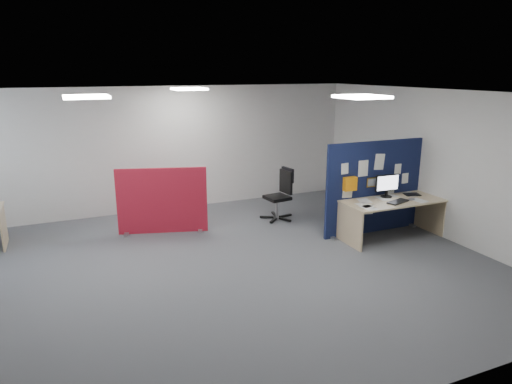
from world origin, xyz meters
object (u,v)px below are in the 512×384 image
object	(u,v)px
navy_divider	(374,187)
main_desk	(390,208)
office_chair	(282,191)
monitor_main	(387,185)
red_divider	(162,201)

from	to	relation	value
navy_divider	main_desk	world-z (taller)	navy_divider
main_desk	office_chair	size ratio (longest dim) A/B	1.81
navy_divider	main_desk	size ratio (longest dim) A/B	1.13
monitor_main	red_divider	world-z (taller)	red_divider
navy_divider	main_desk	bearing A→B (deg)	-71.60
main_desk	red_divider	world-z (taller)	red_divider
monitor_main	red_divider	xyz separation A→B (m)	(-3.83, 1.74, -0.35)
navy_divider	office_chair	bearing A→B (deg)	131.10
red_divider	main_desk	bearing A→B (deg)	-10.59
red_divider	monitor_main	bearing A→B (deg)	-8.66
main_desk	monitor_main	distance (m)	0.43
main_desk	red_divider	distance (m)	4.26
main_desk	monitor_main	size ratio (longest dim) A/B	3.86
red_divider	navy_divider	bearing A→B (deg)	-6.82
navy_divider	monitor_main	size ratio (longest dim) A/B	4.34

